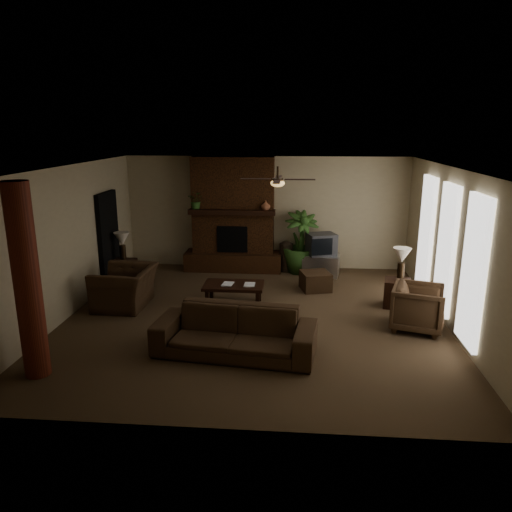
# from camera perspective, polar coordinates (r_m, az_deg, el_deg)

# --- Properties ---
(room_shell) EXTENTS (7.00, 7.00, 7.00)m
(room_shell) POSITION_cam_1_polar(r_m,az_deg,el_deg) (8.77, -0.22, 1.22)
(room_shell) COLOR brown
(room_shell) RESTS_ON ground
(fireplace) EXTENTS (2.40, 0.70, 2.80)m
(fireplace) POSITION_cam_1_polar(r_m,az_deg,el_deg) (12.04, -2.69, 3.78)
(fireplace) COLOR #4E2A14
(fireplace) RESTS_ON ground
(windows) EXTENTS (0.08, 3.65, 2.35)m
(windows) POSITION_cam_1_polar(r_m,az_deg,el_deg) (9.35, 21.47, 0.72)
(windows) COLOR white
(windows) RESTS_ON ground
(log_column) EXTENTS (0.36, 0.36, 2.80)m
(log_column) POSITION_cam_1_polar(r_m,az_deg,el_deg) (7.41, -25.35, -2.82)
(log_column) COLOR maroon
(log_column) RESTS_ON ground
(doorway) EXTENTS (0.10, 1.00, 2.10)m
(doorway) POSITION_cam_1_polar(r_m,az_deg,el_deg) (11.37, -16.96, 1.93)
(doorway) COLOR black
(doorway) RESTS_ON ground
(ceiling_fan) EXTENTS (1.35, 1.35, 0.37)m
(ceiling_fan) POSITION_cam_1_polar(r_m,az_deg,el_deg) (8.85, 2.56, 8.76)
(ceiling_fan) COLOR black
(ceiling_fan) RESTS_ON ceiling
(sofa) EXTENTS (2.59, 1.04, 0.98)m
(sofa) POSITION_cam_1_polar(r_m,az_deg,el_deg) (7.65, -2.51, -8.04)
(sofa) COLOR #3E2B1A
(sofa) RESTS_ON ground
(armchair_left) EXTENTS (0.82, 1.24, 1.06)m
(armchair_left) POSITION_cam_1_polar(r_m,az_deg,el_deg) (9.96, -15.19, -2.82)
(armchair_left) COLOR #3E2B1A
(armchair_left) RESTS_ON ground
(armchair_right) EXTENTS (1.02, 1.06, 0.89)m
(armchair_right) POSITION_cam_1_polar(r_m,az_deg,el_deg) (9.01, 18.60, -5.56)
(armchair_right) COLOR #3E2B1A
(armchair_right) RESTS_ON ground
(coffee_table) EXTENTS (1.20, 0.70, 0.43)m
(coffee_table) POSITION_cam_1_polar(r_m,az_deg,el_deg) (9.76, -2.65, -3.64)
(coffee_table) COLOR black
(coffee_table) RESTS_ON ground
(ottoman) EXTENTS (0.73, 0.73, 0.40)m
(ottoman) POSITION_cam_1_polar(r_m,az_deg,el_deg) (10.76, 7.01, -2.93)
(ottoman) COLOR #3E2B1A
(ottoman) RESTS_ON ground
(tv_stand) EXTENTS (0.93, 0.64, 0.50)m
(tv_stand) POSITION_cam_1_polar(r_m,az_deg,el_deg) (11.82, 7.66, -1.06)
(tv_stand) COLOR silver
(tv_stand) RESTS_ON ground
(tv) EXTENTS (0.78, 0.70, 0.52)m
(tv) POSITION_cam_1_polar(r_m,az_deg,el_deg) (11.71, 7.70, 1.37)
(tv) COLOR #39393C
(tv) RESTS_ON tv_stand
(floor_vase) EXTENTS (0.34, 0.34, 0.77)m
(floor_vase) POSITION_cam_1_polar(r_m,az_deg,el_deg) (12.03, 3.57, 0.23)
(floor_vase) COLOR #2E2419
(floor_vase) RESTS_ON ground
(floor_plant) EXTENTS (1.29, 1.71, 0.85)m
(floor_plant) POSITION_cam_1_polar(r_m,az_deg,el_deg) (11.95, 5.23, 0.06)
(floor_plant) COLOR #345B24
(floor_plant) RESTS_ON ground
(side_table_left) EXTENTS (0.50, 0.50, 0.55)m
(side_table_left) POSITION_cam_1_polar(r_m,az_deg,el_deg) (11.48, -15.27, -1.82)
(side_table_left) COLOR black
(side_table_left) RESTS_ON ground
(lamp_left) EXTENTS (0.46, 0.46, 0.65)m
(lamp_left) POSITION_cam_1_polar(r_m,az_deg,el_deg) (11.31, -15.50, 1.72)
(lamp_left) COLOR black
(lamp_left) RESTS_ON side_table_left
(side_table_right) EXTENTS (0.59, 0.59, 0.55)m
(side_table_right) POSITION_cam_1_polar(r_m,az_deg,el_deg) (10.08, 16.26, -4.22)
(side_table_right) COLOR black
(side_table_right) RESTS_ON ground
(lamp_right) EXTENTS (0.41, 0.41, 0.65)m
(lamp_right) POSITION_cam_1_polar(r_m,az_deg,el_deg) (9.90, 16.80, -0.21)
(lamp_right) COLOR black
(lamp_right) RESTS_ON side_table_right
(mantel_plant) EXTENTS (0.48, 0.51, 0.33)m
(mantel_plant) POSITION_cam_1_polar(r_m,az_deg,el_deg) (11.87, -7.03, 6.31)
(mantel_plant) COLOR #345B24
(mantel_plant) RESTS_ON fireplace
(mantel_vase) EXTENTS (0.24, 0.25, 0.22)m
(mantel_vase) POSITION_cam_1_polar(r_m,az_deg,el_deg) (11.61, 1.15, 5.96)
(mantel_vase) COLOR #96583C
(mantel_vase) RESTS_ON fireplace
(book_a) EXTENTS (0.22, 0.05, 0.29)m
(book_a) POSITION_cam_1_polar(r_m,az_deg,el_deg) (9.69, -3.98, -2.55)
(book_a) COLOR #999999
(book_a) RESTS_ON coffee_table
(book_b) EXTENTS (0.21, 0.02, 0.29)m
(book_b) POSITION_cam_1_polar(r_m,az_deg,el_deg) (9.63, -1.40, -2.62)
(book_b) COLOR #999999
(book_b) RESTS_ON coffee_table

